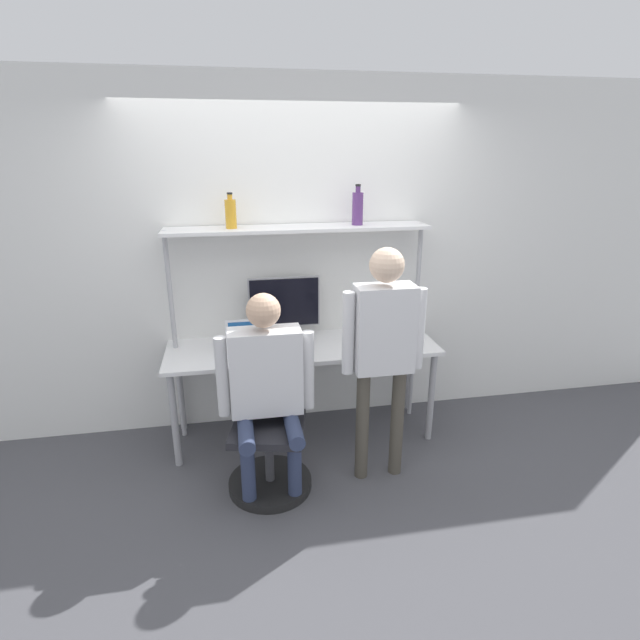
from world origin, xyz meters
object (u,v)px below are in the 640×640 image
(laptop, at_px, (251,344))
(bottle_purple, at_px, (358,208))
(office_chair, at_px, (270,447))
(person_standing, at_px, (384,338))
(cell_phone, at_px, (292,351))
(monitor, at_px, (284,305))
(bottle_amber, at_px, (231,213))
(person_seated, at_px, (266,380))

(laptop, bearing_deg, bottle_purple, 13.36)
(office_chair, height_order, person_standing, person_standing)
(cell_phone, distance_m, office_chair, 0.71)
(monitor, xyz_separation_m, bottle_amber, (-0.37, -0.06, 0.71))
(person_seated, height_order, bottle_amber, bottle_amber)
(monitor, bearing_deg, cell_phone, -87.84)
(cell_phone, bearing_deg, person_standing, -43.65)
(person_seated, distance_m, person_standing, 0.79)
(cell_phone, bearing_deg, person_seated, -113.54)
(cell_phone, bearing_deg, bottle_amber, 146.32)
(laptop, height_order, office_chair, laptop)
(monitor, bearing_deg, person_standing, -56.41)
(bottle_amber, bearing_deg, cell_phone, -33.68)
(bottle_purple, bearing_deg, monitor, 174.12)
(monitor, distance_m, office_chair, 1.11)
(laptop, height_order, person_seated, person_seated)
(person_standing, bearing_deg, cell_phone, 136.35)
(bottle_amber, bearing_deg, bottle_purple, 0.00)
(cell_phone, height_order, bottle_amber, bottle_amber)
(cell_phone, xyz_separation_m, person_seated, (-0.23, -0.52, 0.04))
(laptop, xyz_separation_m, person_seated, (0.07, -0.58, -0.02))
(cell_phone, relative_size, office_chair, 0.16)
(monitor, bearing_deg, bottle_amber, -171.28)
(cell_phone, height_order, office_chair, office_chair)
(monitor, bearing_deg, bottle_purple, -5.88)
(laptop, height_order, person_standing, person_standing)
(cell_phone, bearing_deg, laptop, 169.17)
(monitor, height_order, office_chair, monitor)
(bottle_purple, bearing_deg, cell_phone, -154.74)
(office_chair, bearing_deg, bottle_purple, 43.99)
(bottle_amber, bearing_deg, office_chair, -77.41)
(person_seated, xyz_separation_m, bottle_purple, (0.77, 0.78, 0.96))
(bottle_purple, bearing_deg, person_seated, -134.65)
(bottle_purple, bearing_deg, bottle_amber, -180.00)
(office_chair, xyz_separation_m, bottle_amber, (-0.16, 0.73, 1.46))
(laptop, relative_size, bottle_purple, 1.20)
(laptop, distance_m, bottle_purple, 1.27)
(office_chair, bearing_deg, cell_phone, 65.40)
(laptop, bearing_deg, cell_phone, -10.83)
(person_standing, bearing_deg, laptop, 145.71)
(person_seated, height_order, bottle_purple, bottle_purple)
(cell_phone, xyz_separation_m, bottle_amber, (-0.38, 0.26, 0.98))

